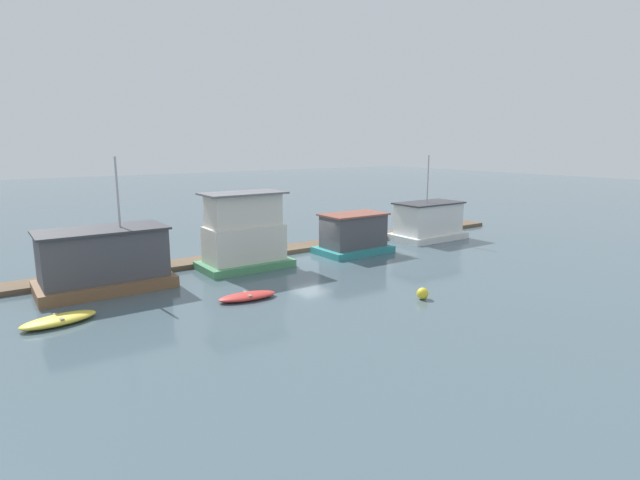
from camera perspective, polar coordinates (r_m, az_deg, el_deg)
The scene contains 10 objects.
ground_plane at distance 35.46m, azimuth -0.93°, elevation -1.96°, with size 200.00×200.00×0.00m, color #475B66.
dock_walkway at distance 37.64m, azimuth -3.23°, elevation -0.98°, with size 42.40×2.16×0.30m, color brown.
houseboat_brown at distance 29.82m, azimuth -23.46°, elevation -2.18°, with size 7.00×3.79×7.28m.
houseboat_green at distance 32.39m, azimuth -8.65°, elevation 0.66°, with size 5.77×3.36×4.91m.
houseboat_teal at distance 36.68m, azimuth 3.84°, elevation 0.62°, with size 5.32×3.41×2.92m.
houseboat_white at distance 42.88m, azimuth 12.26°, elevation 2.07°, with size 6.21×3.68×6.99m.
dinghy_yellow at distance 25.48m, azimuth -27.69°, elevation -8.08°, with size 3.40×1.85×0.40m.
dinghy_red at distance 26.28m, azimuth -8.30°, elevation -6.38°, with size 3.20×1.54×0.36m.
mooring_post_far_left at distance 43.96m, azimuth 11.07°, elevation 1.31°, with size 0.24×0.24×1.38m, color #846B4C.
buoy_yellow at distance 26.59m, azimuth 11.65°, elevation -6.00°, with size 0.61×0.61×0.61m, color yellow.
Camera 1 is at (-19.33, -28.62, 8.03)m, focal length 28.00 mm.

